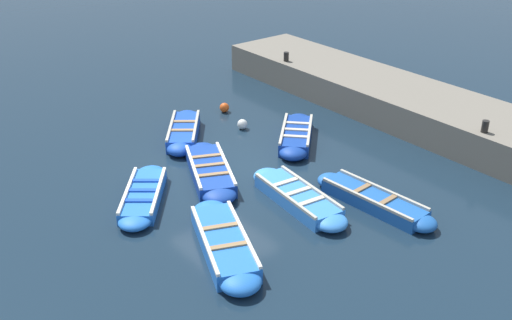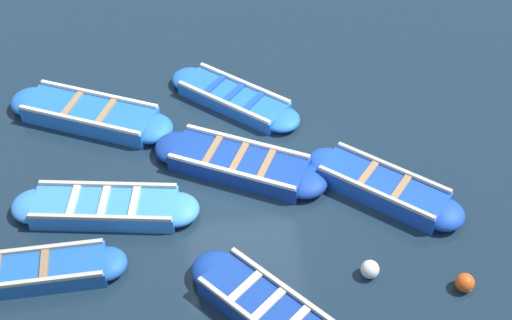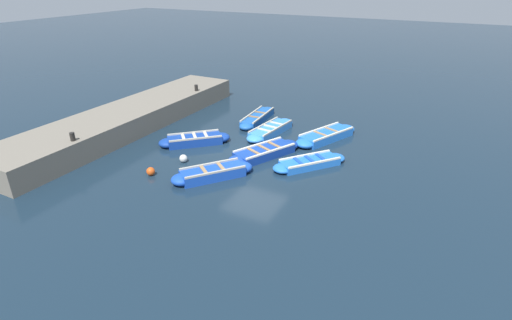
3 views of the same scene
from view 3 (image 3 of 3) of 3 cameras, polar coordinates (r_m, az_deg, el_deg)
name	(u,v)px [view 3 (image 3 of 3)]	position (r m, az deg, el deg)	size (l,w,h in m)	color
ground_plane	(255,155)	(17.60, -0.19, 0.79)	(120.00, 120.00, 0.00)	#162838
boat_outer_left	(326,136)	(19.44, 10.00, 3.44)	(2.27, 3.85, 0.45)	blue
boat_centre	(258,118)	(21.64, 0.22, 6.05)	(0.99, 3.67, 0.41)	#1E59AD
boat_stern_in	(264,152)	(17.37, 1.21, 1.11)	(2.36, 3.72, 0.44)	navy
boat_tucked	(213,173)	(15.62, -6.20, -1.87)	(2.64, 3.10, 0.46)	#1947B7
boat_bow_out	(310,163)	(16.63, 7.67, -0.40)	(2.70, 3.10, 0.37)	blue
boat_alongside	(195,140)	(18.85, -8.74, 2.85)	(2.97, 2.90, 0.46)	navy
boat_inner_gap	(271,130)	(19.92, 2.11, 4.31)	(1.23, 3.65, 0.41)	#3884E0
quay_wall	(129,118)	(21.57, -17.64, 5.77)	(3.03, 14.74, 1.05)	slate
bollard_north	(72,137)	(17.89, -24.75, 3.05)	(0.20, 0.20, 0.35)	black
bollard_mid_north	(196,88)	(23.73, -8.54, 10.16)	(0.20, 0.20, 0.35)	black
buoy_orange_near	(183,158)	(17.11, -10.34, 0.22)	(0.34, 0.34, 0.34)	silver
buoy_yellow_far	(151,171)	(16.29, -14.81, -1.58)	(0.34, 0.34, 0.34)	#E05119
buoy_white_drifting	(216,137)	(19.23, -5.73, 3.25)	(0.26, 0.26, 0.26)	#EAB214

